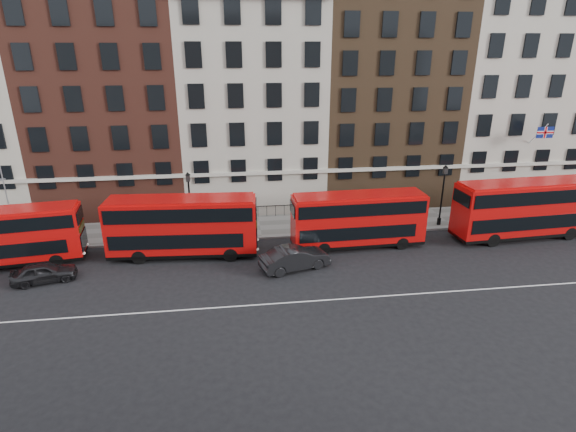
{
  "coord_description": "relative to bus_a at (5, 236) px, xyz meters",
  "views": [
    {
      "loc": [
        -2.21,
        -25.53,
        14.61
      ],
      "look_at": [
        1.75,
        5.0,
        3.0
      ],
      "focal_mm": 28.0,
      "sensor_mm": 36.0,
      "label": 1
    }
  ],
  "objects": [
    {
      "name": "ground",
      "position": [
        18.14,
        -5.56,
        -2.25
      ],
      "size": [
        120.0,
        120.0,
        0.0
      ],
      "primitive_type": "plane",
      "color": "black",
      "rests_on": "ground"
    },
    {
      "name": "kerb",
      "position": [
        18.14,
        2.44,
        -2.17
      ],
      "size": [
        80.0,
        0.3,
        0.16
      ],
      "primitive_type": "cube",
      "color": "gray",
      "rests_on": "ground"
    },
    {
      "name": "car_rear",
      "position": [
        3.32,
        -2.82,
        -1.57
      ],
      "size": [
        4.25,
        2.49,
        1.36
      ],
      "primitive_type": "imported",
      "rotation": [
        0.0,
        0.0,
        1.81
      ],
      "color": "black",
      "rests_on": "ground"
    },
    {
      "name": "building_terrace",
      "position": [
        17.83,
        12.32,
        7.99
      ],
      "size": [
        64.0,
        11.95,
        22.0
      ],
      "color": "#B8B29F",
      "rests_on": "ground"
    },
    {
      "name": "iron_railings",
      "position": [
        18.14,
        7.14,
        -1.6
      ],
      "size": [
        6.6,
        0.06,
        1.0
      ],
      "primitive_type": null,
      "color": "black",
      "rests_on": "pavement"
    },
    {
      "name": "car_front",
      "position": [
        20.05,
        -3.13,
        -1.44
      ],
      "size": [
        5.22,
        3.06,
        1.62
      ],
      "primitive_type": "imported",
      "rotation": [
        0.0,
        0.0,
        1.86
      ],
      "color": "black",
      "rests_on": "ground"
    },
    {
      "name": "lamp_post_right",
      "position": [
        33.58,
        3.16,
        0.83
      ],
      "size": [
        0.44,
        0.44,
        5.33
      ],
      "color": "black",
      "rests_on": "pavement"
    },
    {
      "name": "traffic_light",
      "position": [
        44.66,
        2.6,
        0.19
      ],
      "size": [
        0.25,
        0.45,
        3.27
      ],
      "color": "black",
      "rests_on": "pavement"
    },
    {
      "name": "bus_d",
      "position": [
        39.0,
        0.0,
        0.29
      ],
      "size": [
        11.45,
        3.41,
        4.75
      ],
      "rotation": [
        0.0,
        0.0,
        0.06
      ],
      "color": "red",
      "rests_on": "ground"
    },
    {
      "name": "bus_c",
      "position": [
        25.34,
        0.0,
        0.04
      ],
      "size": [
        10.27,
        2.76,
        4.28
      ],
      "rotation": [
        0.0,
        0.0,
        0.03
      ],
      "color": "red",
      "rests_on": "ground"
    },
    {
      "name": "bus_b",
      "position": [
        12.16,
        0.01,
        0.17
      ],
      "size": [
        10.92,
        3.3,
        4.53
      ],
      "rotation": [
        0.0,
        0.0,
        -0.07
      ],
      "color": "red",
      "rests_on": "ground"
    },
    {
      "name": "road_centre_line",
      "position": [
        18.14,
        -7.56,
        -2.25
      ],
      "size": [
        70.0,
        0.12,
        0.01
      ],
      "primitive_type": "cube",
      "color": "white",
      "rests_on": "ground"
    },
    {
      "name": "bus_a",
      "position": [
        0.0,
        0.0,
        0.0
      ],
      "size": [
        10.21,
        3.61,
        4.2
      ],
      "rotation": [
        0.0,
        0.0,
        0.12
      ],
      "color": "red",
      "rests_on": "ground"
    },
    {
      "name": "pavement",
      "position": [
        18.14,
        4.94,
        -2.18
      ],
      "size": [
        80.0,
        5.0,
        0.15
      ],
      "primitive_type": "cube",
      "color": "slate",
      "rests_on": "ground"
    },
    {
      "name": "lamp_post_left",
      "position": [
        12.5,
        3.61,
        0.83
      ],
      "size": [
        0.44,
        0.44,
        5.33
      ],
      "color": "black",
      "rests_on": "pavement"
    }
  ]
}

